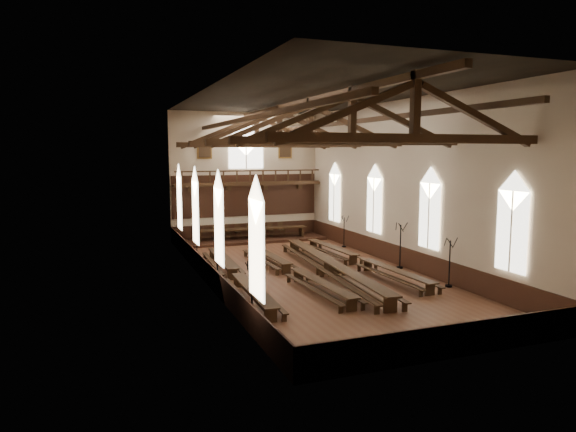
# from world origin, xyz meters

# --- Properties ---
(ground) EXTENTS (26.00, 26.00, 0.00)m
(ground) POSITION_xyz_m (0.00, 0.00, 0.00)
(ground) COLOR brown
(ground) RESTS_ON ground
(room_walls) EXTENTS (26.00, 26.00, 26.00)m
(room_walls) POSITION_xyz_m (0.00, 0.00, 6.46)
(room_walls) COLOR #C6B396
(room_walls) RESTS_ON ground
(wainscot_band) EXTENTS (12.00, 26.00, 1.20)m
(wainscot_band) POSITION_xyz_m (0.00, 0.00, 0.60)
(wainscot_band) COLOR #361A10
(wainscot_band) RESTS_ON ground
(side_windows) EXTENTS (11.85, 19.80, 4.50)m
(side_windows) POSITION_xyz_m (-0.00, -0.00, 3.74)
(side_windows) COLOR white
(side_windows) RESTS_ON room_walls
(end_window) EXTENTS (2.80, 0.12, 3.80)m
(end_window) POSITION_xyz_m (0.00, 12.90, 7.22)
(end_window) COLOR silver
(end_window) RESTS_ON room_walls
(minstrels_gallery) EXTENTS (11.80, 1.24, 3.70)m
(minstrels_gallery) POSITION_xyz_m (0.00, 12.66, 3.91)
(minstrels_gallery) COLOR #381E11
(minstrels_gallery) RESTS_ON room_walls
(portraits) EXTENTS (7.75, 0.09, 1.45)m
(portraits) POSITION_xyz_m (0.00, 12.90, 7.10)
(portraits) COLOR brown
(portraits) RESTS_ON room_walls
(roof_trusses) EXTENTS (11.70, 25.70, 2.80)m
(roof_trusses) POSITION_xyz_m (0.00, -0.00, 8.22)
(roof_trusses) COLOR #381E11
(roof_trusses) RESTS_ON room_walls
(refectory_row_a) EXTENTS (1.67, 13.88, 0.69)m
(refectory_row_a) POSITION_xyz_m (-4.53, -0.79, 0.50)
(refectory_row_a) COLOR #381E11
(refectory_row_a) RESTS_ON ground
(refectory_row_b) EXTENTS (1.60, 13.72, 0.67)m
(refectory_row_b) POSITION_xyz_m (-1.32, -0.70, 0.49)
(refectory_row_b) COLOR #381E11
(refectory_row_b) RESTS_ON ground
(refectory_row_c) EXTENTS (2.21, 15.02, 0.81)m
(refectory_row_c) POSITION_xyz_m (1.00, -0.88, 0.59)
(refectory_row_c) COLOR #381E11
(refectory_row_c) RESTS_ON ground
(refectory_row_d) EXTENTS (1.60, 13.76, 0.68)m
(refectory_row_d) POSITION_xyz_m (3.41, 0.21, 0.49)
(refectory_row_d) COLOR #381E11
(refectory_row_d) RESTS_ON ground
(dais) EXTENTS (11.40, 3.08, 0.21)m
(dais) POSITION_xyz_m (0.00, 11.40, 0.10)
(dais) COLOR #361A10
(dais) RESTS_ON ground
(high_table) EXTENTS (8.76, 1.54, 0.82)m
(high_table) POSITION_xyz_m (0.00, 11.40, 0.90)
(high_table) COLOR #381E11
(high_table) RESTS_ON dais
(high_chairs) EXTENTS (5.90, 0.51, 1.03)m
(high_chairs) POSITION_xyz_m (0.00, 12.25, 0.77)
(high_chairs) COLOR #381E11
(high_chairs) RESTS_ON dais
(candelabrum_left_near) EXTENTS (0.75, 0.77, 2.57)m
(candelabrum_left_near) POSITION_xyz_m (-5.55, -7.16, 0.78)
(candelabrum_left_near) COLOR black
(candelabrum_left_near) RESTS_ON ground
(candelabrum_left_mid) EXTENTS (0.78, 0.80, 2.67)m
(candelabrum_left_mid) POSITION_xyz_m (-5.55, -0.94, 0.81)
(candelabrum_left_mid) COLOR black
(candelabrum_left_mid) RESTS_ON ground
(candelabrum_left_far) EXTENTS (0.70, 0.67, 2.34)m
(candelabrum_left_far) POSITION_xyz_m (-5.55, 4.73, 0.71)
(candelabrum_left_far) COLOR black
(candelabrum_left_far) RESTS_ON ground
(candelabrum_right_near) EXTENTS (0.73, 0.78, 2.56)m
(candelabrum_right_near) POSITION_xyz_m (5.55, -5.31, 0.78)
(candelabrum_right_near) COLOR black
(candelabrum_right_near) RESTS_ON ground
(candelabrum_right_mid) EXTENTS (0.74, 0.85, 2.76)m
(candelabrum_right_mid) POSITION_xyz_m (5.55, -0.76, 0.84)
(candelabrum_right_mid) COLOR black
(candelabrum_right_mid) RESTS_ON ground
(candelabrum_right_far) EXTENTS (0.70, 0.66, 2.31)m
(candelabrum_right_far) POSITION_xyz_m (5.55, 6.61, 0.70)
(candelabrum_right_far) COLOR black
(candelabrum_right_far) RESTS_ON ground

